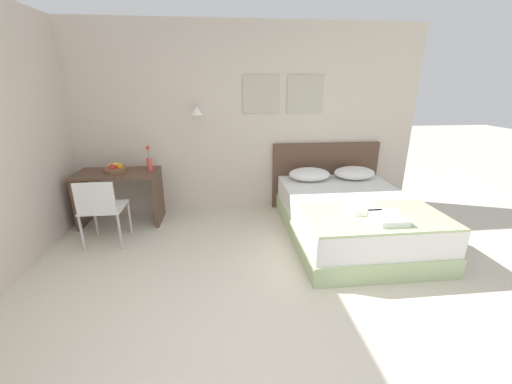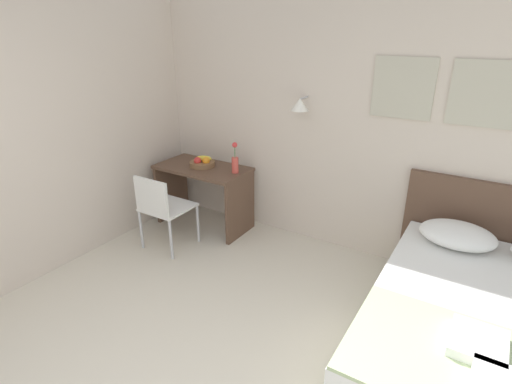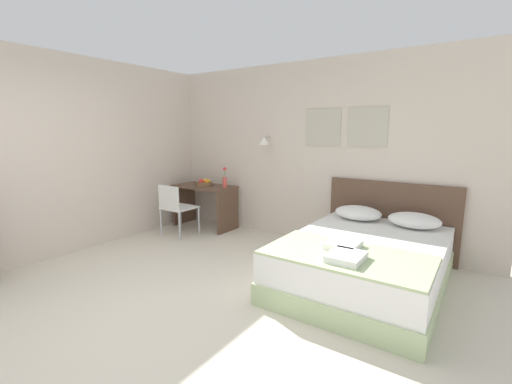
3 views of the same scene
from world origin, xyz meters
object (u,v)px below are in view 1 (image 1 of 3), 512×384
at_px(folded_towel_near_foot, 363,208).
at_px(desk_chair, 101,206).
at_px(headboard, 325,175).
at_px(desk, 119,188).
at_px(bed, 350,217).
at_px(pillow_right, 354,173).
at_px(fruit_bowl, 116,169).
at_px(throw_blanket, 375,216).
at_px(flower_vase, 149,162).
at_px(pillow_left, 309,174).
at_px(folded_towel_mid_bed, 388,218).

relative_size(folded_towel_near_foot, desk_chair, 0.39).
xyz_separation_m(headboard, desk, (-2.99, -0.34, 0.00)).
height_order(bed, headboard, headboard).
xyz_separation_m(pillow_right, fruit_bowl, (-3.33, -0.02, 0.17)).
xyz_separation_m(headboard, throw_blanket, (0.00, -1.69, 0.03)).
relative_size(headboard, flower_vase, 4.86).
distance_m(throw_blanket, folded_towel_near_foot, 0.17).
distance_m(pillow_left, flower_vase, 2.24).
bearing_deg(folded_towel_near_foot, pillow_left, 101.76).
relative_size(throw_blanket, desk, 1.40).
relative_size(headboard, throw_blanket, 1.11).
bearing_deg(bed, pillow_left, 113.57).
height_order(bed, pillow_right, pillow_right).
bearing_deg(pillow_left, throw_blanket, -76.29).
xyz_separation_m(bed, desk, (-2.99, 0.74, 0.24)).
bearing_deg(desk, throw_blanket, -24.29).
xyz_separation_m(folded_towel_near_foot, desk_chair, (-2.92, 0.53, -0.07)).
distance_m(fruit_bowl, flower_vase, 0.45).
relative_size(desk_chair, fruit_bowl, 2.88).
relative_size(throw_blanket, flower_vase, 4.37).
height_order(headboard, desk, headboard).
distance_m(bed, desk_chair, 3.01).
bearing_deg(flower_vase, fruit_bowl, -178.03).
distance_m(bed, folded_towel_mid_bed, 0.82).
height_order(pillow_right, desk, desk).
relative_size(pillow_right, desk_chair, 0.72).
height_order(pillow_left, folded_towel_mid_bed, pillow_left).
xyz_separation_m(folded_towel_near_foot, flower_vase, (-2.48, 1.23, 0.28)).
relative_size(bed, pillow_right, 3.53).
xyz_separation_m(throw_blanket, folded_towel_near_foot, (-0.08, 0.15, 0.04)).
xyz_separation_m(headboard, desk_chair, (-3.00, -1.01, 0.00)).
distance_m(pillow_left, pillow_right, 0.67).
relative_size(headboard, pillow_left, 2.77).
bearing_deg(bed, desk_chair, 178.71).
relative_size(pillow_left, pillow_right, 1.00).
relative_size(desk_chair, flower_vase, 2.44).
relative_size(bed, desk, 1.99).
xyz_separation_m(folded_towel_near_foot, desk, (-2.91, 1.20, -0.07)).
bearing_deg(pillow_right, headboard, 137.79).
height_order(bed, throw_blanket, throw_blanket).
relative_size(folded_towel_mid_bed, fruit_bowl, 1.19).
xyz_separation_m(pillow_left, pillow_right, (0.67, 0.00, 0.00)).
height_order(pillow_left, fruit_bowl, fruit_bowl).
xyz_separation_m(bed, folded_towel_near_foot, (-0.08, -0.46, 0.31)).
xyz_separation_m(pillow_right, flower_vase, (-2.90, -0.00, 0.25)).
height_order(throw_blanket, fruit_bowl, fruit_bowl).
height_order(pillow_left, throw_blanket, pillow_left).
bearing_deg(throw_blanket, desk, 155.71).
bearing_deg(pillow_left, headboard, 42.21).
xyz_separation_m(folded_towel_mid_bed, fruit_bowl, (-3.05, 1.51, 0.20)).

